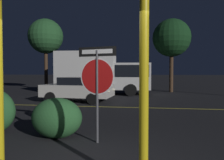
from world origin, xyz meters
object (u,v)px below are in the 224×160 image
tree_1 (172,38)px  hedge_bush_2 (57,118)px  delivery_truck (103,72)px  tree_0 (46,37)px  stop_sign (97,76)px  passing_car_2 (78,89)px  yellow_pole_right (144,85)px

tree_1 → hedge_bush_2: bearing=-108.3°
delivery_truck → tree_0: bearing=-118.5°
stop_sign → passing_car_2: (-2.62, 6.94, -0.87)m
yellow_pole_right → hedge_bush_2: size_ratio=2.30×
yellow_pole_right → tree_0: size_ratio=0.45×
yellow_pole_right → tree_1: bearing=81.6°
yellow_pole_right → tree_0: bearing=119.0°
hedge_bush_2 → delivery_truck: size_ratio=0.18×
delivery_truck → tree_0: (-5.92, 3.03, 3.29)m
stop_sign → tree_0: size_ratio=0.34×
tree_0 → stop_sign: bearing=-61.0°
stop_sign → passing_car_2: 7.47m
hedge_bush_2 → tree_0: size_ratio=0.20×
yellow_pole_right → passing_car_2: bearing=112.6°
passing_car_2 → delivery_truck: bearing=176.9°
hedge_bush_2 → tree_1: (4.48, 13.51, 3.97)m
passing_car_2 → tree_1: tree_1 is taller
delivery_truck → stop_sign: bearing=8.6°
tree_0 → tree_1: 11.31m
hedge_bush_2 → tree_1: tree_1 is taller
stop_sign → tree_0: 16.64m
stop_sign → tree_0: (-7.90, 14.25, 3.37)m
passing_car_2 → delivery_truck: 4.42m
stop_sign → yellow_pole_right: (1.08, -1.94, -0.09)m
delivery_truck → tree_0: size_ratio=1.07×
stop_sign → tree_1: 14.44m
hedge_bush_2 → yellow_pole_right: bearing=-45.0°
delivery_truck → tree_1: (5.37, 2.53, 2.82)m
stop_sign → tree_1: tree_1 is taller
yellow_pole_right → delivery_truck: size_ratio=0.42×
passing_car_2 → tree_0: tree_0 is taller
yellow_pole_right → tree_0: 18.83m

